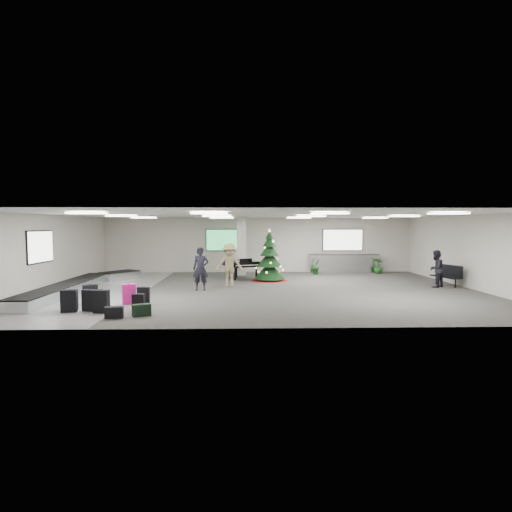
{
  "coord_description": "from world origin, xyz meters",
  "views": [
    {
      "loc": [
        -0.86,
        -18.19,
        2.72
      ],
      "look_at": [
        -0.31,
        1.0,
        1.37
      ],
      "focal_mm": 30.0,
      "sensor_mm": 36.0,
      "label": 1
    }
  ],
  "objects_px": {
    "pink_suitcase": "(129,294)",
    "traveler_bench": "(436,269)",
    "bench": "(448,274)",
    "christmas_tree": "(269,263)",
    "traveler_a": "(201,269)",
    "potted_plant_left": "(316,266)",
    "grand_piano": "(241,264)",
    "baggage_carousel": "(79,286)",
    "potted_plant_right": "(378,266)",
    "traveler_b": "(229,265)",
    "service_counter": "(344,263)"
  },
  "relations": [
    {
      "from": "bench",
      "to": "potted_plant_left",
      "type": "xyz_separation_m",
      "value": [
        -5.19,
        4.88,
        -0.09
      ]
    },
    {
      "from": "grand_piano",
      "to": "bench",
      "type": "distance_m",
      "value": 9.88
    },
    {
      "from": "bench",
      "to": "traveler_bench",
      "type": "distance_m",
      "value": 0.88
    },
    {
      "from": "service_counter",
      "to": "christmas_tree",
      "type": "bearing_deg",
      "value": -141.01
    },
    {
      "from": "potted_plant_right",
      "to": "traveler_bench",
      "type": "bearing_deg",
      "value": -81.54
    },
    {
      "from": "service_counter",
      "to": "bench",
      "type": "relative_size",
      "value": 2.54
    },
    {
      "from": "potted_plant_left",
      "to": "potted_plant_right",
      "type": "relative_size",
      "value": 1.02
    },
    {
      "from": "bench",
      "to": "traveler_bench",
      "type": "height_order",
      "value": "traveler_bench"
    },
    {
      "from": "baggage_carousel",
      "to": "potted_plant_left",
      "type": "distance_m",
      "value": 12.46
    },
    {
      "from": "baggage_carousel",
      "to": "bench",
      "type": "relative_size",
      "value": 6.08
    },
    {
      "from": "christmas_tree",
      "to": "service_counter",
      "type": "bearing_deg",
      "value": 38.99
    },
    {
      "from": "baggage_carousel",
      "to": "pink_suitcase",
      "type": "xyz_separation_m",
      "value": [
        2.97,
        -3.24,
        0.14
      ]
    },
    {
      "from": "pink_suitcase",
      "to": "baggage_carousel",
      "type": "bearing_deg",
      "value": 110.56
    },
    {
      "from": "baggage_carousel",
      "to": "potted_plant_right",
      "type": "relative_size",
      "value": 10.96
    },
    {
      "from": "bench",
      "to": "potted_plant_left",
      "type": "relative_size",
      "value": 1.77
    },
    {
      "from": "grand_piano",
      "to": "potted_plant_left",
      "type": "distance_m",
      "value": 4.57
    },
    {
      "from": "traveler_bench",
      "to": "potted_plant_right",
      "type": "relative_size",
      "value": 1.87
    },
    {
      "from": "bench",
      "to": "traveler_bench",
      "type": "relative_size",
      "value": 0.97
    },
    {
      "from": "pink_suitcase",
      "to": "traveler_bench",
      "type": "xyz_separation_m",
      "value": [
        12.53,
        3.76,
        0.47
      ]
    },
    {
      "from": "baggage_carousel",
      "to": "service_counter",
      "type": "height_order",
      "value": "service_counter"
    },
    {
      "from": "baggage_carousel",
      "to": "traveler_b",
      "type": "relative_size",
      "value": 4.99
    },
    {
      "from": "service_counter",
      "to": "traveler_b",
      "type": "distance_m",
      "value": 8.63
    },
    {
      "from": "bench",
      "to": "potted_plant_left",
      "type": "distance_m",
      "value": 7.13
    },
    {
      "from": "baggage_carousel",
      "to": "service_counter",
      "type": "xyz_separation_m",
      "value": [
        12.84,
        6.73,
        0.33
      ]
    },
    {
      "from": "bench",
      "to": "pink_suitcase",
      "type": "bearing_deg",
      "value": -178.02
    },
    {
      "from": "traveler_b",
      "to": "traveler_bench",
      "type": "relative_size",
      "value": 1.18
    },
    {
      "from": "grand_piano",
      "to": "pink_suitcase",
      "type": "bearing_deg",
      "value": -140.23
    },
    {
      "from": "christmas_tree",
      "to": "bench",
      "type": "bearing_deg",
      "value": -14.86
    },
    {
      "from": "baggage_carousel",
      "to": "grand_piano",
      "type": "height_order",
      "value": "grand_piano"
    },
    {
      "from": "grand_piano",
      "to": "traveler_bench",
      "type": "relative_size",
      "value": 1.39
    },
    {
      "from": "grand_piano",
      "to": "potted_plant_left",
      "type": "bearing_deg",
      "value": 1.31
    },
    {
      "from": "traveler_a",
      "to": "potted_plant_left",
      "type": "distance_m",
      "value": 8.31
    },
    {
      "from": "pink_suitcase",
      "to": "traveler_a",
      "type": "distance_m",
      "value": 3.89
    },
    {
      "from": "christmas_tree",
      "to": "grand_piano",
      "type": "bearing_deg",
      "value": 145.55
    },
    {
      "from": "baggage_carousel",
      "to": "traveler_b",
      "type": "bearing_deg",
      "value": 9.73
    },
    {
      "from": "baggage_carousel",
      "to": "potted_plant_left",
      "type": "height_order",
      "value": "potted_plant_left"
    },
    {
      "from": "grand_piano",
      "to": "potted_plant_left",
      "type": "relative_size",
      "value": 2.54
    },
    {
      "from": "potted_plant_left",
      "to": "service_counter",
      "type": "bearing_deg",
      "value": 28.1
    },
    {
      "from": "traveler_a",
      "to": "potted_plant_left",
      "type": "relative_size",
      "value": 2.03
    },
    {
      "from": "baggage_carousel",
      "to": "potted_plant_right",
      "type": "distance_m",
      "value": 15.87
    },
    {
      "from": "christmas_tree",
      "to": "bench",
      "type": "relative_size",
      "value": 1.63
    },
    {
      "from": "baggage_carousel",
      "to": "potted_plant_left",
      "type": "xyz_separation_m",
      "value": [
        11.04,
        5.77,
        0.24
      ]
    },
    {
      "from": "traveler_b",
      "to": "potted_plant_right",
      "type": "height_order",
      "value": "traveler_b"
    },
    {
      "from": "traveler_a",
      "to": "potted_plant_right",
      "type": "height_order",
      "value": "traveler_a"
    },
    {
      "from": "traveler_a",
      "to": "traveler_bench",
      "type": "height_order",
      "value": "traveler_a"
    },
    {
      "from": "grand_piano",
      "to": "traveler_bench",
      "type": "height_order",
      "value": "traveler_bench"
    },
    {
      "from": "bench",
      "to": "traveler_bench",
      "type": "xyz_separation_m",
      "value": [
        -0.74,
        -0.38,
        0.28
      ]
    },
    {
      "from": "christmas_tree",
      "to": "potted_plant_right",
      "type": "height_order",
      "value": "christmas_tree"
    },
    {
      "from": "pink_suitcase",
      "to": "traveler_b",
      "type": "xyz_separation_m",
      "value": [
        3.36,
        4.32,
        0.62
      ]
    },
    {
      "from": "service_counter",
      "to": "bench",
      "type": "height_order",
      "value": "service_counter"
    }
  ]
}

